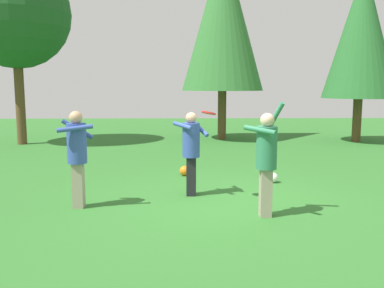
{
  "coord_description": "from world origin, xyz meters",
  "views": [
    {
      "loc": [
        -0.63,
        -7.63,
        2.18
      ],
      "look_at": [
        -0.43,
        0.39,
        1.05
      ],
      "focal_mm": 39.43,
      "sensor_mm": 36.0,
      "label": 1
    }
  ],
  "objects_px": {
    "person_thrower": "(266,155)",
    "person_bystander": "(77,151)",
    "tree_far_right": "(362,33)",
    "frisbee": "(209,113)",
    "tree_far_left": "(15,14)",
    "ball_white": "(273,178)",
    "person_catcher": "(191,147)",
    "tree_center": "(223,17)",
    "ball_orange": "(185,171)"
  },
  "relations": [
    {
      "from": "ball_orange",
      "to": "tree_far_right",
      "type": "relative_size",
      "value": 0.04
    },
    {
      "from": "person_thrower",
      "to": "tree_far_right",
      "type": "xyz_separation_m",
      "value": [
        5.34,
        9.17,
        3.07
      ]
    },
    {
      "from": "ball_orange",
      "to": "tree_center",
      "type": "bearing_deg",
      "value": 77.29
    },
    {
      "from": "ball_orange",
      "to": "ball_white",
      "type": "distance_m",
      "value": 2.13
    },
    {
      "from": "person_bystander",
      "to": "frisbee",
      "type": "relative_size",
      "value": 4.62
    },
    {
      "from": "frisbee",
      "to": "ball_orange",
      "type": "xyz_separation_m",
      "value": [
        -0.43,
        2.28,
        -1.55
      ]
    },
    {
      "from": "person_bystander",
      "to": "ball_orange",
      "type": "relative_size",
      "value": 7.14
    },
    {
      "from": "tree_far_right",
      "to": "tree_center",
      "type": "bearing_deg",
      "value": 169.74
    },
    {
      "from": "person_bystander",
      "to": "ball_white",
      "type": "xyz_separation_m",
      "value": [
        3.89,
        1.84,
        -0.91
      ]
    },
    {
      "from": "tree_center",
      "to": "tree_far_left",
      "type": "distance_m",
      "value": 7.64
    },
    {
      "from": "frisbee",
      "to": "ball_white",
      "type": "xyz_separation_m",
      "value": [
        1.55,
        1.5,
        -1.55
      ]
    },
    {
      "from": "frisbee",
      "to": "tree_far_right",
      "type": "xyz_separation_m",
      "value": [
        6.23,
        8.25,
        2.44
      ]
    },
    {
      "from": "tree_center",
      "to": "tree_far_left",
      "type": "height_order",
      "value": "tree_center"
    },
    {
      "from": "ball_orange",
      "to": "tree_far_right",
      "type": "xyz_separation_m",
      "value": [
        6.66,
        5.97,
        3.98
      ]
    },
    {
      "from": "person_catcher",
      "to": "tree_center",
      "type": "xyz_separation_m",
      "value": [
        1.44,
        8.72,
        3.8
      ]
    },
    {
      "from": "person_thrower",
      "to": "person_bystander",
      "type": "relative_size",
      "value": 1.1
    },
    {
      "from": "person_thrower",
      "to": "ball_orange",
      "type": "relative_size",
      "value": 7.88
    },
    {
      "from": "person_catcher",
      "to": "ball_orange",
      "type": "bearing_deg",
      "value": 149.4
    },
    {
      "from": "person_thrower",
      "to": "person_catcher",
      "type": "height_order",
      "value": "person_thrower"
    },
    {
      "from": "person_thrower",
      "to": "frisbee",
      "type": "relative_size",
      "value": 5.09
    },
    {
      "from": "tree_center",
      "to": "tree_far_left",
      "type": "relative_size",
      "value": 1.15
    },
    {
      "from": "ball_white",
      "to": "tree_center",
      "type": "xyz_separation_m",
      "value": [
        -0.42,
        7.67,
        4.67
      ]
    },
    {
      "from": "person_bystander",
      "to": "frisbee",
      "type": "height_order",
      "value": "person_bystander"
    },
    {
      "from": "frisbee",
      "to": "tree_far_left",
      "type": "xyz_separation_m",
      "value": [
        -6.4,
        7.91,
        3.01
      ]
    },
    {
      "from": "person_catcher",
      "to": "tree_far_right",
      "type": "xyz_separation_m",
      "value": [
        6.54,
        7.79,
        3.12
      ]
    },
    {
      "from": "frisbee",
      "to": "tree_far_left",
      "type": "relative_size",
      "value": 0.06
    },
    {
      "from": "frisbee",
      "to": "tree_far_right",
      "type": "height_order",
      "value": "tree_far_right"
    },
    {
      "from": "frisbee",
      "to": "person_catcher",
      "type": "bearing_deg",
      "value": 124.26
    },
    {
      "from": "ball_white",
      "to": "tree_far_left",
      "type": "distance_m",
      "value": 11.18
    },
    {
      "from": "frisbee",
      "to": "tree_far_right",
      "type": "relative_size",
      "value": 0.06
    },
    {
      "from": "ball_orange",
      "to": "ball_white",
      "type": "relative_size",
      "value": 1.05
    },
    {
      "from": "ball_white",
      "to": "tree_center",
      "type": "bearing_deg",
      "value": 93.16
    },
    {
      "from": "ball_white",
      "to": "ball_orange",
      "type": "bearing_deg",
      "value": 158.63
    },
    {
      "from": "ball_orange",
      "to": "tree_far_right",
      "type": "height_order",
      "value": "tree_far_right"
    },
    {
      "from": "frisbee",
      "to": "tree_center",
      "type": "xyz_separation_m",
      "value": [
        1.13,
        9.18,
        3.11
      ]
    },
    {
      "from": "ball_orange",
      "to": "tree_far_left",
      "type": "height_order",
      "value": "tree_far_left"
    },
    {
      "from": "person_bystander",
      "to": "ball_orange",
      "type": "height_order",
      "value": "person_bystander"
    },
    {
      "from": "frisbee",
      "to": "ball_white",
      "type": "distance_m",
      "value": 2.66
    },
    {
      "from": "tree_far_left",
      "to": "person_catcher",
      "type": "bearing_deg",
      "value": -50.73
    },
    {
      "from": "person_catcher",
      "to": "person_bystander",
      "type": "relative_size",
      "value": 0.96
    },
    {
      "from": "person_thrower",
      "to": "ball_white",
      "type": "distance_m",
      "value": 2.68
    },
    {
      "from": "frisbee",
      "to": "ball_orange",
      "type": "relative_size",
      "value": 1.55
    },
    {
      "from": "person_bystander",
      "to": "ball_white",
      "type": "height_order",
      "value": "person_bystander"
    },
    {
      "from": "person_thrower",
      "to": "frisbee",
      "type": "xyz_separation_m",
      "value": [
        -0.89,
        0.92,
        0.63
      ]
    },
    {
      "from": "person_bystander",
      "to": "frisbee",
      "type": "xyz_separation_m",
      "value": [
        2.34,
        0.33,
        0.64
      ]
    },
    {
      "from": "person_thrower",
      "to": "tree_far_left",
      "type": "distance_m",
      "value": 12.02
    },
    {
      "from": "ball_orange",
      "to": "tree_far_right",
      "type": "distance_m",
      "value": 9.79
    },
    {
      "from": "tree_center",
      "to": "frisbee",
      "type": "bearing_deg",
      "value": -97.01
    },
    {
      "from": "frisbee",
      "to": "tree_far_left",
      "type": "distance_m",
      "value": 10.61
    },
    {
      "from": "ball_white",
      "to": "person_catcher",
      "type": "bearing_deg",
      "value": -150.72
    }
  ]
}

